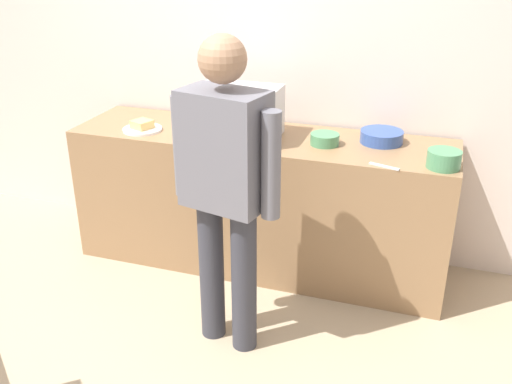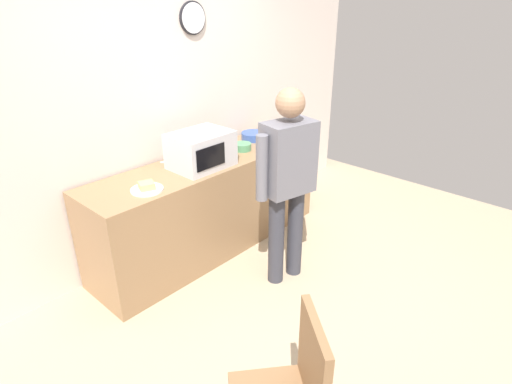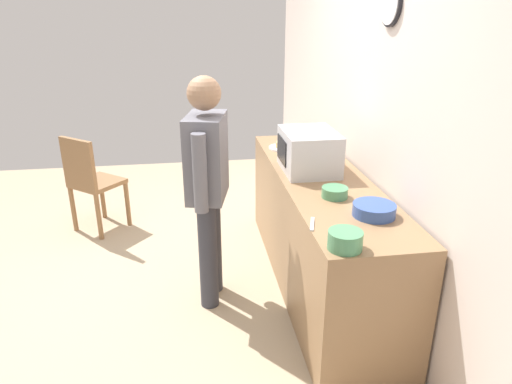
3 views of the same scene
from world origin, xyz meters
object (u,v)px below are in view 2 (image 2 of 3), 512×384
object	(u,v)px
microwave	(201,150)
cereal_bowl	(242,147)
sandwich_plate	(147,188)
spoon_utensil	(170,162)
person_standing	(288,175)
fork_utensil	(288,146)
salad_bowl	(254,136)
mixing_bowl	(299,133)

from	to	relation	value
microwave	cereal_bowl	xyz separation A→B (m)	(0.54, 0.03, -0.12)
sandwich_plate	cereal_bowl	size ratio (longest dim) A/B	1.45
spoon_utensil	person_standing	xyz separation A→B (m)	(0.34, -1.05, 0.06)
spoon_utensil	microwave	bearing A→B (deg)	-67.18
microwave	person_standing	size ratio (longest dim) A/B	0.31
sandwich_plate	person_standing	distance (m)	1.08
sandwich_plate	person_standing	bearing A→B (deg)	-40.07
microwave	fork_utensil	distance (m)	0.95
spoon_utensil	salad_bowl	bearing A→B (deg)	-6.56
cereal_bowl	fork_utensil	distance (m)	0.45
spoon_utensil	person_standing	distance (m)	1.10
microwave	spoon_utensil	bearing A→B (deg)	112.82
microwave	mixing_bowl	xyz separation A→B (m)	(1.21, -0.12, -0.10)
salad_bowl	fork_utensil	world-z (taller)	salad_bowl
sandwich_plate	fork_utensil	world-z (taller)	sandwich_plate
sandwich_plate	salad_bowl	distance (m)	1.47
sandwich_plate	salad_bowl	xyz separation A→B (m)	(1.45, 0.24, 0.02)
microwave	sandwich_plate	size ratio (longest dim) A/B	2.05
sandwich_plate	spoon_utensil	bearing A→B (deg)	36.20
cereal_bowl	spoon_utensil	world-z (taller)	cereal_bowl
mixing_bowl	cereal_bowl	bearing A→B (deg)	166.61
sandwich_plate	spoon_utensil	xyz separation A→B (m)	(0.48, 0.35, -0.02)
fork_utensil	spoon_utensil	size ratio (longest dim) A/B	1.00
sandwich_plate	fork_utensil	bearing A→B (deg)	-5.52
microwave	cereal_bowl	world-z (taller)	microwave
person_standing	microwave	bearing A→B (deg)	106.41
salad_bowl	cereal_bowl	size ratio (longest dim) A/B	1.48
fork_utensil	cereal_bowl	bearing A→B (deg)	146.51
sandwich_plate	fork_utensil	distance (m)	1.52
salad_bowl	mixing_bowl	size ratio (longest dim) A/B	1.41
sandwich_plate	person_standing	size ratio (longest dim) A/B	0.15
salad_bowl	spoon_utensil	distance (m)	0.97
microwave	fork_utensil	xyz separation A→B (m)	(0.91, -0.21, -0.15)
sandwich_plate	mixing_bowl	xyz separation A→B (m)	(1.81, -0.06, 0.03)
microwave	spoon_utensil	xyz separation A→B (m)	(-0.12, 0.29, -0.15)
sandwich_plate	mixing_bowl	distance (m)	1.81
mixing_bowl	person_standing	distance (m)	1.17
fork_utensil	person_standing	bearing A→B (deg)	-141.52
salad_bowl	spoon_utensil	bearing A→B (deg)	173.44
salad_bowl	fork_utensil	size ratio (longest dim) A/B	1.47
microwave	cereal_bowl	bearing A→B (deg)	3.72
microwave	spoon_utensil	world-z (taller)	microwave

